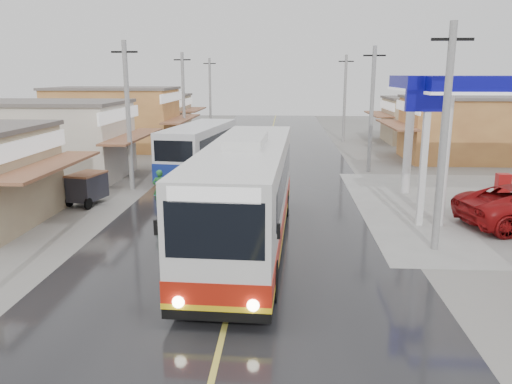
% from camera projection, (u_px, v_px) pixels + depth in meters
% --- Properties ---
extents(ground, '(120.00, 120.00, 0.00)m').
position_uv_depth(ground, '(244.00, 246.00, 18.69)').
color(ground, slate).
rests_on(ground, ground).
extents(road, '(12.00, 90.00, 0.02)m').
position_uv_depth(road, '(262.00, 170.00, 33.26)').
color(road, black).
rests_on(road, ground).
extents(centre_line, '(0.15, 90.00, 0.01)m').
position_uv_depth(centre_line, '(262.00, 170.00, 33.26)').
color(centre_line, '#D8CC4C').
rests_on(centre_line, road).
extents(shopfronts_left, '(11.00, 44.00, 5.20)m').
position_uv_depth(shopfronts_left, '(89.00, 161.00, 36.91)').
color(shopfronts_left, tan).
rests_on(shopfronts_left, ground).
extents(utility_poles_left, '(1.60, 50.00, 8.00)m').
position_uv_depth(utility_poles_left, '(163.00, 167.00, 34.63)').
color(utility_poles_left, gray).
rests_on(utility_poles_left, ground).
extents(utility_poles_right, '(1.60, 36.00, 8.00)m').
position_uv_depth(utility_poles_right, '(368.00, 172.00, 32.87)').
color(utility_poles_right, gray).
rests_on(utility_poles_right, ground).
extents(coach_bus, '(3.45, 13.31, 4.12)m').
position_uv_depth(coach_bus, '(247.00, 194.00, 18.26)').
color(coach_bus, silver).
rests_on(coach_bus, road).
extents(second_bus, '(3.77, 9.68, 3.13)m').
position_uv_depth(second_bus, '(199.00, 148.00, 31.50)').
color(second_bus, silver).
rests_on(second_bus, road).
extents(cyclist, '(1.16, 2.05, 2.09)m').
position_uv_depth(cyclist, '(161.00, 199.00, 22.83)').
color(cyclist, black).
rests_on(cyclist, ground).
extents(tricycle_near, '(1.73, 2.28, 1.58)m').
position_uv_depth(tricycle_near, '(87.00, 187.00, 24.41)').
color(tricycle_near, '#26262D').
rests_on(tricycle_near, ground).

